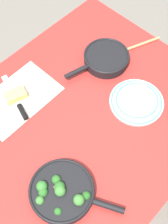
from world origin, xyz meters
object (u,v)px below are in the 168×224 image
object	(u,v)px
skillet_broccoli	(62,192)
skillet_eggs	(106,58)
cheese_block	(15,95)
grater_knife	(18,103)
dinner_plate_stack	(137,101)
wooden_spoon	(124,50)

from	to	relation	value
skillet_broccoli	skillet_eggs	size ratio (longest dim) A/B	1.06
cheese_block	grater_knife	bearing A→B (deg)	65.71
skillet_broccoli	grater_knife	xyz separation A→B (m)	(-0.15, -0.45, -0.02)
grater_knife	dinner_plate_stack	world-z (taller)	dinner_plate_stack
skillet_eggs	grater_knife	world-z (taller)	skillet_eggs
skillet_eggs	wooden_spoon	world-z (taller)	skillet_eggs
skillet_eggs	dinner_plate_stack	bearing A→B (deg)	87.86
skillet_broccoli	dinner_plate_stack	bearing A→B (deg)	70.12
skillet_eggs	cheese_block	world-z (taller)	skillet_eggs
wooden_spoon	cheese_block	bearing A→B (deg)	3.44
skillet_broccoli	skillet_eggs	xyz separation A→B (m)	(-0.62, -0.32, 0.00)
skillet_eggs	cheese_block	xyz separation A→B (m)	(0.46, -0.16, -0.01)
skillet_eggs	wooden_spoon	bearing A→B (deg)	-176.13
wooden_spoon	dinner_plate_stack	distance (m)	0.32
skillet_broccoli	cheese_block	world-z (taller)	skillet_broccoli
skillet_broccoli	skillet_eggs	distance (m)	0.70
wooden_spoon	dinner_plate_stack	bearing A→B (deg)	72.44
skillet_broccoli	skillet_eggs	bearing A→B (deg)	91.71
skillet_eggs	wooden_spoon	xyz separation A→B (m)	(-0.12, 0.02, -0.02)
skillet_eggs	wooden_spoon	distance (m)	0.12
skillet_broccoli	wooden_spoon	size ratio (longest dim) A/B	1.11
skillet_broccoli	grater_knife	distance (m)	0.48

